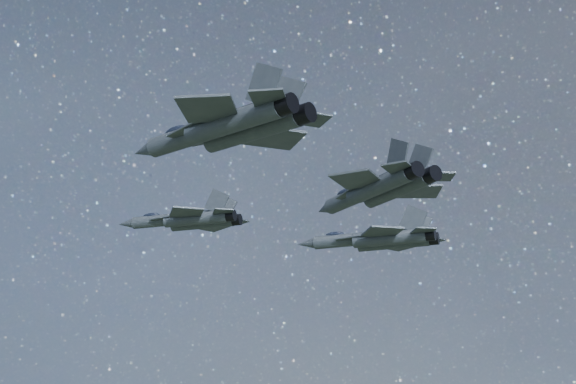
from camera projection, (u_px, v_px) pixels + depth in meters
The scene contains 4 objects.
jet_lead at pixel (189, 220), 91.17m from camera, with size 15.81×10.67×3.98m.
jet_left at pixel (380, 239), 96.46m from camera, with size 18.45×12.58×4.63m.
jet_right at pixel (229, 127), 65.72m from camera, with size 19.97×14.10×5.06m.
jet_slot at pixel (379, 188), 72.59m from camera, with size 17.03×11.18×4.38m.
Camera 1 is at (46.30, -65.53, 132.79)m, focal length 50.00 mm.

